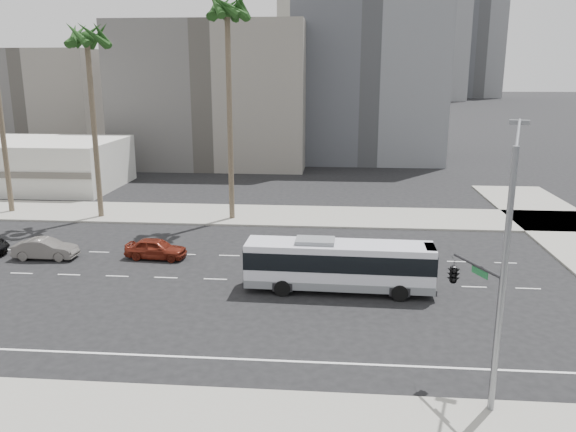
# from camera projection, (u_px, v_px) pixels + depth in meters

# --- Properties ---
(ground) EXTENTS (700.00, 700.00, 0.00)m
(ground) POSITION_uv_depth(u_px,v_px,m) (266.00, 281.00, 33.53)
(ground) COLOR black
(ground) RESTS_ON ground
(sidewalk_north) EXTENTS (120.00, 7.00, 0.15)m
(sidewalk_north) POSITION_uv_depth(u_px,v_px,m) (288.00, 216.00, 48.48)
(sidewalk_north) COLOR gray
(sidewalk_north) RESTS_ON ground
(commercial_low) EXTENTS (22.00, 12.16, 5.00)m
(commercial_low) POSITION_uv_depth(u_px,v_px,m) (15.00, 164.00, 60.48)
(commercial_low) COLOR beige
(commercial_low) RESTS_ON ground
(midrise_beige_west) EXTENTS (24.00, 18.00, 18.00)m
(midrise_beige_west) POSITION_uv_depth(u_px,v_px,m) (217.00, 95.00, 75.78)
(midrise_beige_west) COLOR #5F5C59
(midrise_beige_west) RESTS_ON ground
(midrise_gray_center) EXTENTS (20.00, 20.00, 26.00)m
(midrise_gray_center) POSITION_uv_depth(u_px,v_px,m) (367.00, 64.00, 79.93)
(midrise_gray_center) COLOR #505258
(midrise_gray_center) RESTS_ON ground
(midrise_beige_far) EXTENTS (18.00, 16.00, 15.00)m
(midrise_beige_far) POSITION_uv_depth(u_px,v_px,m) (49.00, 103.00, 83.11)
(midrise_beige_far) COLOR #5F5C59
(midrise_beige_far) RESTS_ON ground
(civic_tower) EXTENTS (42.00, 42.00, 129.00)m
(civic_tower) POSITION_uv_depth(u_px,v_px,m) (326.00, 13.00, 265.73)
(civic_tower) COLOR #B8B2A0
(civic_tower) RESTS_ON ground
(highrise_right) EXTENTS (26.00, 26.00, 70.00)m
(highrise_right) POSITION_uv_depth(u_px,v_px,m) (435.00, 17.00, 243.49)
(highrise_right) COLOR #55575C
(highrise_right) RESTS_ON ground
(highrise_far) EXTENTS (22.00, 22.00, 60.00)m
(highrise_far) POSITION_uv_depth(u_px,v_px,m) (477.00, 33.00, 271.65)
(highrise_far) COLOR #55575C
(highrise_far) RESTS_ON ground
(city_bus) EXTENTS (10.46, 2.63, 2.99)m
(city_bus) POSITION_uv_depth(u_px,v_px,m) (339.00, 264.00, 31.64)
(city_bus) COLOR silver
(city_bus) RESTS_ON ground
(car_a) EXTENTS (1.94, 4.13, 1.37)m
(car_a) POSITION_uv_depth(u_px,v_px,m) (156.00, 248.00, 37.41)
(car_a) COLOR maroon
(car_a) RESTS_ON ground
(car_b) EXTENTS (1.49, 4.11, 1.35)m
(car_b) POSITION_uv_depth(u_px,v_px,m) (45.00, 249.00, 37.38)
(car_b) COLOR #605C57
(car_b) RESTS_ON ground
(streetlight_corner) EXTENTS (1.89, 4.66, 10.12)m
(streetlight_corner) POSITION_uv_depth(u_px,v_px,m) (505.00, 257.00, 19.64)
(streetlight_corner) COLOR slate
(streetlight_corner) RESTS_ON ground
(traffic_signal) EXTENTS (2.37, 3.31, 5.18)m
(traffic_signal) POSITION_uv_depth(u_px,v_px,m) (458.00, 276.00, 21.89)
(traffic_signal) COLOR #262628
(traffic_signal) RESTS_ON ground
(palm_near) EXTENTS (5.30, 5.30, 17.83)m
(palm_near) POSITION_uv_depth(u_px,v_px,m) (227.00, 15.00, 43.56)
(palm_near) COLOR brown
(palm_near) RESTS_ON ground
(palm_mid) EXTENTS (5.10, 5.10, 15.77)m
(palm_mid) POSITION_uv_depth(u_px,v_px,m) (87.00, 42.00, 44.63)
(palm_mid) COLOR brown
(palm_mid) RESTS_ON ground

